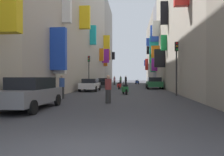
% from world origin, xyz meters
% --- Properties ---
extents(ground_plane, '(140.00, 140.00, 0.00)m').
position_xyz_m(ground_plane, '(0.00, 30.00, 0.00)').
color(ground_plane, '#38383D').
extents(building_left_mid_b, '(7.36, 19.20, 18.48)m').
position_xyz_m(building_left_mid_b, '(-7.99, 32.77, 9.23)').
color(building_left_mid_b, '#B2A899').
rests_on(building_left_mid_b, ground).
extents(building_left_mid_c, '(7.12, 17.64, 20.10)m').
position_xyz_m(building_left_mid_c, '(-8.00, 51.18, 10.05)').
color(building_left_mid_c, gray).
rests_on(building_left_mid_c, ground).
extents(building_right_mid_a, '(7.31, 19.18, 12.87)m').
position_xyz_m(building_right_mid_a, '(7.99, 17.92, 6.44)').
color(building_right_mid_a, '#B2A899').
rests_on(building_right_mid_a, ground).
extents(building_right_mid_b, '(7.35, 5.62, 18.95)m').
position_xyz_m(building_right_mid_b, '(7.96, 30.31, 9.45)').
color(building_right_mid_b, '#BCB29E').
rests_on(building_right_mid_b, ground).
extents(building_right_mid_c, '(6.87, 5.68, 14.83)m').
position_xyz_m(building_right_mid_c, '(7.98, 35.96, 7.41)').
color(building_right_mid_c, gray).
rests_on(building_right_mid_c, ground).
extents(building_right_far, '(7.25, 21.19, 14.98)m').
position_xyz_m(building_right_far, '(7.99, 49.41, 7.49)').
color(building_right_far, '#9E9384').
rests_on(building_right_far, ground).
extents(parked_car_grey, '(1.83, 4.34, 1.51)m').
position_xyz_m(parked_car_grey, '(-3.79, 5.99, 0.79)').
color(parked_car_grey, slate).
rests_on(parked_car_grey, ground).
extents(parked_car_white, '(1.89, 3.95, 1.35)m').
position_xyz_m(parked_car_white, '(-3.61, 19.51, 0.72)').
color(parked_car_white, white).
rests_on(parked_car_white, ground).
extents(parked_car_green, '(2.02, 3.95, 1.49)m').
position_xyz_m(parked_car_green, '(3.83, 24.86, 0.78)').
color(parked_car_green, '#236638').
rests_on(parked_car_green, ground).
extents(parked_car_black, '(1.93, 4.22, 1.37)m').
position_xyz_m(parked_car_black, '(-3.45, 29.42, 0.73)').
color(parked_car_black, black).
rests_on(parked_car_black, ground).
extents(scooter_green, '(0.68, 1.76, 1.13)m').
position_xyz_m(scooter_green, '(0.33, 15.40, 0.46)').
color(scooter_green, '#287F3D').
rests_on(scooter_green, ground).
extents(scooter_blue, '(0.83, 1.89, 1.13)m').
position_xyz_m(scooter_blue, '(1.99, 43.79, 0.46)').
color(scooter_blue, '#2D4CAD').
rests_on(scooter_blue, ground).
extents(scooter_red, '(0.48, 1.98, 1.13)m').
position_xyz_m(scooter_red, '(-0.67, 23.49, 0.46)').
color(scooter_red, red).
rests_on(scooter_red, ground).
extents(pedestrian_crossing, '(0.38, 0.38, 1.74)m').
position_xyz_m(pedestrian_crossing, '(-0.19, 34.65, 0.87)').
color(pedestrian_crossing, black).
rests_on(pedestrian_crossing, ground).
extents(pedestrian_near_left, '(0.52, 0.52, 1.70)m').
position_xyz_m(pedestrian_near_left, '(-1.26, 37.34, 0.85)').
color(pedestrian_near_left, '#323232').
rests_on(pedestrian_near_left, ground).
extents(pedestrian_near_right, '(0.49, 0.49, 1.67)m').
position_xyz_m(pedestrian_near_right, '(-4.02, 11.23, 0.83)').
color(pedestrian_near_right, '#2B2B2B').
rests_on(pedestrian_near_right, ground).
extents(pedestrian_mid_street, '(0.52, 0.52, 1.71)m').
position_xyz_m(pedestrian_mid_street, '(-2.41, 37.04, 0.85)').
color(pedestrian_mid_street, '#343434').
rests_on(pedestrian_mid_street, ground).
extents(pedestrian_far_away, '(0.43, 0.43, 1.64)m').
position_xyz_m(pedestrian_far_away, '(-0.40, 8.69, 0.81)').
color(pedestrian_far_away, '#313131').
rests_on(pedestrian_far_away, ground).
extents(traffic_light_near_corner, '(0.26, 0.34, 4.25)m').
position_xyz_m(traffic_light_near_corner, '(-4.60, 23.68, 2.90)').
color(traffic_light_near_corner, '#2D2D2D').
rests_on(traffic_light_near_corner, ground).
extents(traffic_light_far_corner, '(0.26, 0.34, 4.38)m').
position_xyz_m(traffic_light_far_corner, '(4.57, 14.16, 2.98)').
color(traffic_light_far_corner, '#2D2D2D').
rests_on(traffic_light_far_corner, ground).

